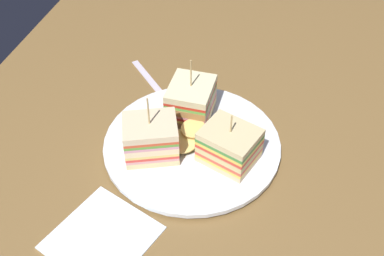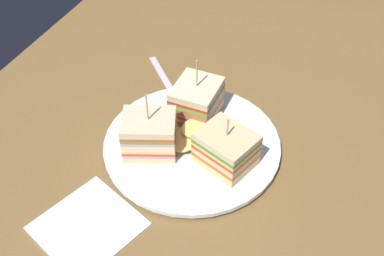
{
  "view_description": "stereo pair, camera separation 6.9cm",
  "coord_description": "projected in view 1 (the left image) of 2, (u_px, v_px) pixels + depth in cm",
  "views": [
    {
      "loc": [
        47.83,
        11.96,
        52.15
      ],
      "look_at": [
        0.0,
        0.0,
        4.4
      ],
      "focal_mm": 42.5,
      "sensor_mm": 36.0,
      "label": 1
    },
    {
      "loc": [
        45.71,
        18.48,
        52.15
      ],
      "look_at": [
        0.0,
        0.0,
        4.4
      ],
      "focal_mm": 42.5,
      "sensor_mm": 36.0,
      "label": 2
    }
  ],
  "objects": [
    {
      "name": "spoon",
      "position": [
        162.0,
        93.0,
        0.81
      ],
      "size": [
        12.58,
        12.21,
        1.0
      ],
      "rotation": [
        0.0,
        0.0,
        0.77
      ],
      "color": "silver",
      "rests_on": "ground_plane"
    },
    {
      "name": "sandwich_wedge_0",
      "position": [
        191.0,
        100.0,
        0.73
      ],
      "size": [
        8.04,
        6.94,
        10.83
      ],
      "rotation": [
        0.0,
        0.0,
        6.26
      ],
      "color": "beige",
      "rests_on": "plate"
    },
    {
      "name": "napkin",
      "position": [
        102.0,
        237.0,
        0.6
      ],
      "size": [
        15.83,
        15.7,
        0.5
      ],
      "primitive_type": "cube",
      "rotation": [
        0.0,
        0.0,
        -0.37
      ],
      "color": "white",
      "rests_on": "ground_plane"
    },
    {
      "name": "chip_pile",
      "position": [
        191.0,
        137.0,
        0.7
      ],
      "size": [
        7.35,
        7.39,
        2.77
      ],
      "color": "#ECD27F",
      "rests_on": "plate"
    },
    {
      "name": "sandwich_wedge_2",
      "position": [
        229.0,
        145.0,
        0.66
      ],
      "size": [
        8.85,
        9.66,
        8.77
      ],
      "rotation": [
        0.0,
        0.0,
        10.63
      ],
      "color": "beige",
      "rests_on": "plate"
    },
    {
      "name": "sandwich_wedge_1",
      "position": [
        151.0,
        138.0,
        0.67
      ],
      "size": [
        8.67,
        9.6,
        10.82
      ],
      "rotation": [
        0.0,
        0.0,
        8.22
      ],
      "color": "beige",
      "rests_on": "plate"
    },
    {
      "name": "ground_plane",
      "position": [
        192.0,
        152.0,
        0.72
      ],
      "size": [
        125.04,
        82.66,
        1.8
      ],
      "primitive_type": "cube",
      "color": "brown"
    },
    {
      "name": "plate",
      "position": [
        192.0,
        144.0,
        0.71
      ],
      "size": [
        27.57,
        27.57,
        1.4
      ],
      "color": "white",
      "rests_on": "ground_plane"
    }
  ]
}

